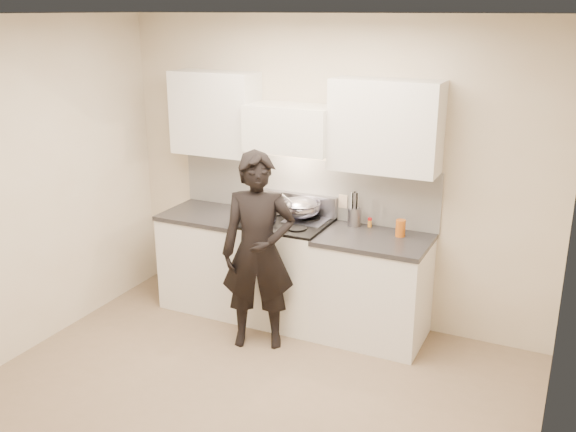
{
  "coord_description": "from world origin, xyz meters",
  "views": [
    {
      "loc": [
        2.02,
        -3.42,
        2.73
      ],
      "look_at": [
        -0.09,
        1.05,
        1.13
      ],
      "focal_mm": 40.0,
      "sensor_mm": 36.0,
      "label": 1
    }
  ],
  "objects_px": {
    "wok": "(300,208)",
    "person": "(258,252)",
    "stove": "(285,270)",
    "counter_right": "(373,288)",
    "utensil_crock": "(354,215)"
  },
  "relations": [
    {
      "from": "counter_right",
      "to": "wok",
      "type": "relative_size",
      "value": 2.06
    },
    {
      "from": "counter_right",
      "to": "wok",
      "type": "bearing_deg",
      "value": 172.44
    },
    {
      "from": "utensil_crock",
      "to": "person",
      "type": "xyz_separation_m",
      "value": [
        -0.57,
        -0.72,
        -0.18
      ]
    },
    {
      "from": "wok",
      "to": "utensil_crock",
      "type": "distance_m",
      "value": 0.48
    },
    {
      "from": "stove",
      "to": "person",
      "type": "xyz_separation_m",
      "value": [
        0.0,
        -0.51,
        0.36
      ]
    },
    {
      "from": "wok",
      "to": "counter_right",
      "type": "bearing_deg",
      "value": -7.56
    },
    {
      "from": "utensil_crock",
      "to": "person",
      "type": "height_order",
      "value": "person"
    },
    {
      "from": "stove",
      "to": "wok",
      "type": "distance_m",
      "value": 0.6
    },
    {
      "from": "stove",
      "to": "utensil_crock",
      "type": "height_order",
      "value": "utensil_crock"
    },
    {
      "from": "stove",
      "to": "person",
      "type": "distance_m",
      "value": 0.62
    },
    {
      "from": "wok",
      "to": "person",
      "type": "bearing_deg",
      "value": -99.56
    },
    {
      "from": "wok",
      "to": "person",
      "type": "distance_m",
      "value": 0.65
    },
    {
      "from": "wok",
      "to": "person",
      "type": "xyz_separation_m",
      "value": [
        -0.1,
        -0.61,
        -0.22
      ]
    },
    {
      "from": "stove",
      "to": "counter_right",
      "type": "xyz_separation_m",
      "value": [
        0.83,
        0.0,
        -0.01
      ]
    },
    {
      "from": "counter_right",
      "to": "utensil_crock",
      "type": "height_order",
      "value": "utensil_crock"
    }
  ]
}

